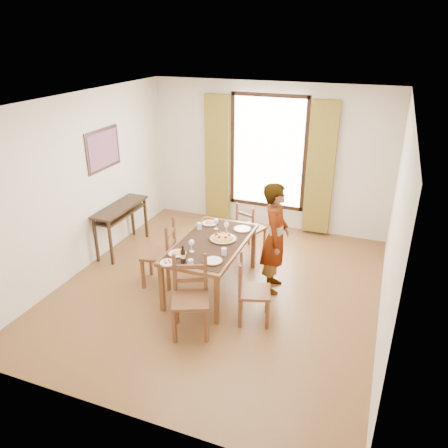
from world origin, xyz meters
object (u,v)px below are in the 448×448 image
(man, at_px, (275,238))
(console_table, at_px, (121,212))
(pasta_platter, at_px, (223,236))
(dining_table, at_px, (211,246))

(man, bearing_deg, console_table, 76.18)
(console_table, xyz_separation_m, pasta_platter, (2.05, -0.49, 0.12))
(console_table, bearing_deg, dining_table, -17.75)
(dining_table, xyz_separation_m, man, (0.85, 0.31, 0.13))
(pasta_platter, bearing_deg, dining_table, -138.02)
(man, bearing_deg, pasta_platter, 97.09)
(pasta_platter, bearing_deg, man, 14.57)
(console_table, xyz_separation_m, man, (2.77, -0.31, 0.13))
(console_table, xyz_separation_m, dining_table, (1.91, -0.61, 0.00))
(console_table, distance_m, pasta_platter, 2.11)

